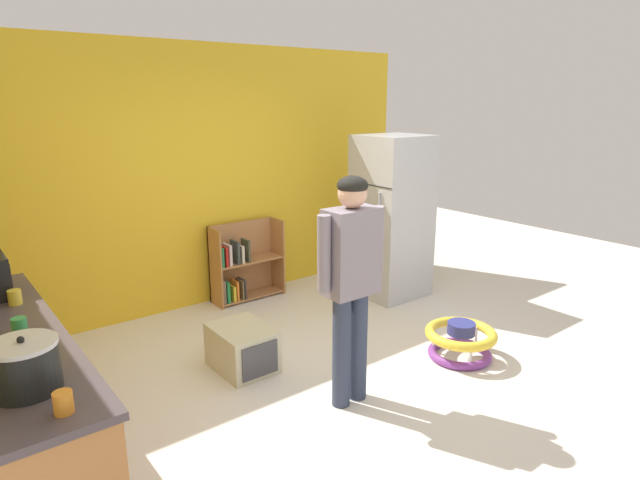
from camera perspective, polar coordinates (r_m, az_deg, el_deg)
The scene contains 13 objects.
ground_plane at distance 4.32m, azimuth 3.02°, elevation -15.21°, with size 12.00×12.00×0.00m, color silver.
back_wall at distance 5.75m, azimuth -12.22°, elevation 6.45°, with size 5.20×0.06×2.70m, color gold.
kitchen_counter at distance 3.64m, azimuth -30.07°, elevation -15.35°, with size 0.65×2.31×0.90m.
refrigerator at distance 5.97m, azimuth 7.60°, elevation 2.45°, with size 0.73×0.68×1.78m.
bookshelf at distance 5.94m, azimuth -8.33°, elevation -2.81°, with size 0.80×0.28×0.85m.
standing_person at distance 3.71m, azimuth 3.33°, elevation -3.39°, with size 0.57×0.22×1.67m.
baby_walker at distance 4.81m, azimuth 14.69°, elevation -10.26°, with size 0.60×0.60×0.32m.
pet_carrier at distance 4.52m, azimuth -8.23°, elevation -11.30°, with size 0.42×0.55×0.36m.
crock_pot at distance 2.75m, azimuth -28.88°, elevation -11.69°, with size 0.30×0.30×0.26m.
green_cup at distance 3.41m, azimuth -29.31°, elevation -7.98°, with size 0.08×0.08×0.10m, color #33974F.
orange_cup at distance 2.54m, azimuth -25.62°, elevation -15.31°, with size 0.08×0.08×0.10m, color orange.
yellow_cup at distance 3.90m, azimuth -29.68°, elevation -5.31°, with size 0.08×0.08×0.10m, color yellow.
white_cup at distance 3.01m, azimuth -29.91°, elevation -11.07°, with size 0.08×0.08×0.10m, color white.
Camera 1 is at (-2.46, -2.81, 2.16)m, focal length 30.12 mm.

